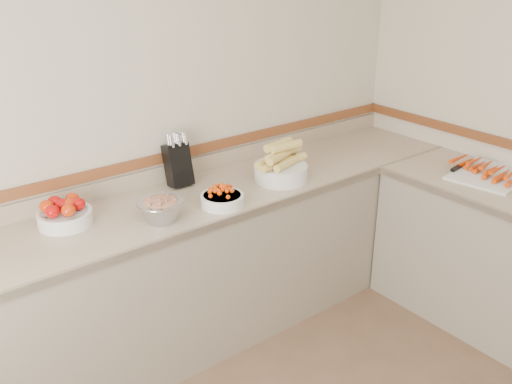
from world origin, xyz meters
TOP-DOWN VIEW (x-y plane):
  - back_wall at (0.00, 2.00)m, footprint 4.00×0.00m
  - counter_back at (0.00, 1.68)m, footprint 4.00×0.65m
  - knife_block at (0.21, 1.90)m, footprint 0.14×0.17m
  - tomato_bowl at (-0.51, 1.80)m, footprint 0.27×0.27m
  - cherry_tomato_bowl at (0.24, 1.50)m, footprint 0.24×0.24m
  - corn_bowl at (0.72, 1.58)m, footprint 0.36×0.32m
  - rhubarb_bowl at (-0.12, 1.54)m, footprint 0.24×0.24m
  - cutting_board at (1.76, 0.86)m, footprint 0.54×0.47m

SIDE VIEW (x-z plane):
  - counter_back at x=0.00m, z-range -0.09..0.99m
  - cutting_board at x=1.76m, z-range 0.89..0.96m
  - cherry_tomato_bowl at x=0.24m, z-range 0.88..1.01m
  - tomato_bowl at x=-0.51m, z-range 0.89..1.03m
  - rhubarb_bowl at x=-0.12m, z-range 0.90..1.04m
  - corn_bowl at x=0.72m, z-range 0.87..1.10m
  - knife_block at x=0.21m, z-range 0.87..1.19m
  - back_wall at x=0.00m, z-range -0.70..3.30m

